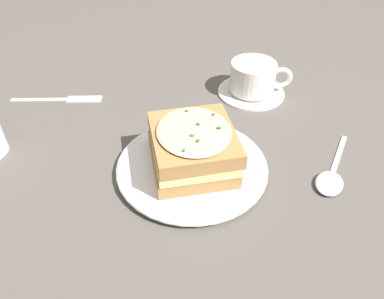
{
  "coord_description": "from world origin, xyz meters",
  "views": [
    {
      "loc": [
        0.39,
        0.23,
        0.4
      ],
      "look_at": [
        0.02,
        0.02,
        0.04
      ],
      "focal_mm": 35.0,
      "sensor_mm": 36.0,
      "label": 1
    }
  ],
  "objects_px": {
    "sandwich": "(193,147)",
    "spoon": "(330,179)",
    "teacup_with_saucer": "(253,80)",
    "dinner_plate": "(192,167)",
    "fork": "(67,99)"
  },
  "relations": [
    {
      "from": "teacup_with_saucer",
      "to": "sandwich",
      "type": "bearing_deg",
      "value": -114.17
    },
    {
      "from": "dinner_plate",
      "to": "spoon",
      "type": "bearing_deg",
      "value": 112.48
    },
    {
      "from": "fork",
      "to": "spoon",
      "type": "distance_m",
      "value": 0.5
    },
    {
      "from": "sandwich",
      "to": "spoon",
      "type": "relative_size",
      "value": 1.11
    },
    {
      "from": "fork",
      "to": "sandwich",
      "type": "bearing_deg",
      "value": 49.35
    },
    {
      "from": "sandwich",
      "to": "fork",
      "type": "relative_size",
      "value": 1.1
    },
    {
      "from": "dinner_plate",
      "to": "teacup_with_saucer",
      "type": "bearing_deg",
      "value": -178.82
    },
    {
      "from": "spoon",
      "to": "teacup_with_saucer",
      "type": "bearing_deg",
      "value": -43.51
    },
    {
      "from": "dinner_plate",
      "to": "spoon",
      "type": "height_order",
      "value": "dinner_plate"
    },
    {
      "from": "teacup_with_saucer",
      "to": "spoon",
      "type": "distance_m",
      "value": 0.27
    },
    {
      "from": "dinner_plate",
      "to": "sandwich",
      "type": "bearing_deg",
      "value": 105.07
    },
    {
      "from": "spoon",
      "to": "fork",
      "type": "bearing_deg",
      "value": 0.69
    },
    {
      "from": "dinner_plate",
      "to": "teacup_with_saucer",
      "type": "height_order",
      "value": "teacup_with_saucer"
    },
    {
      "from": "fork",
      "to": "spoon",
      "type": "relative_size",
      "value": 1.01
    },
    {
      "from": "fork",
      "to": "spoon",
      "type": "xyz_separation_m",
      "value": [
        -0.02,
        0.5,
        0.0
      ]
    }
  ]
}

